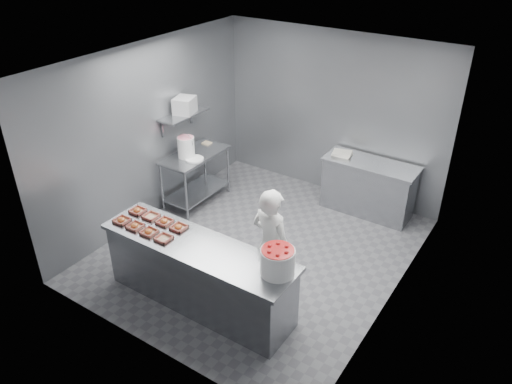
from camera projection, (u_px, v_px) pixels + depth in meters
floor at (258, 249)px, 7.41m from camera, size 4.50×4.50×0.00m
ceiling at (259, 62)px, 6.02m from camera, size 4.50×4.50×0.00m
wall_back at (332, 115)px, 8.34m from camera, size 4.00×0.04×2.80m
wall_left at (150, 133)px, 7.67m from camera, size 0.04×4.50×2.80m
wall_right at (403, 208)px, 5.76m from camera, size 0.04×4.50×2.80m
service_counter at (199, 274)px, 6.21m from camera, size 2.60×0.70×0.90m
prep_table at (196, 171)px, 8.34m from camera, size 0.60×1.20×0.90m
back_counter at (368, 187)px, 8.13m from camera, size 1.50×0.60×0.90m
wall_shelf at (184, 115)px, 7.95m from camera, size 0.35×0.90×0.03m
tray_0 at (122, 220)px, 6.41m from camera, size 0.19×0.18×0.06m
tray_1 at (135, 226)px, 6.30m from camera, size 0.19×0.18×0.06m
tray_2 at (149, 232)px, 6.18m from camera, size 0.19×0.18×0.06m
tray_3 at (164, 238)px, 6.07m from camera, size 0.19×0.18×0.04m
tray_4 at (138, 211)px, 6.62m from camera, size 0.19×0.18×0.06m
tray_5 at (151, 216)px, 6.50m from camera, size 0.19×0.18×0.04m
tray_6 at (165, 221)px, 6.39m from camera, size 0.19×0.18×0.06m
tray_7 at (179, 227)px, 6.27m from camera, size 0.19×0.18×0.06m
worker at (271, 246)px, 6.15m from camera, size 0.63×0.47×1.59m
strawberry_tub at (278, 261)px, 5.44m from camera, size 0.39×0.39×0.32m
glaze_bucket at (186, 147)px, 8.00m from camera, size 0.29×0.27×0.42m
bucket_lid at (194, 159)px, 8.00m from camera, size 0.37×0.37×0.02m
rag at (207, 143)px, 8.54m from camera, size 0.14×0.12×0.02m
appliance at (185, 105)px, 7.90m from camera, size 0.38×0.41×0.26m
paper_stack at (342, 153)px, 8.14m from camera, size 0.32×0.25×0.06m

